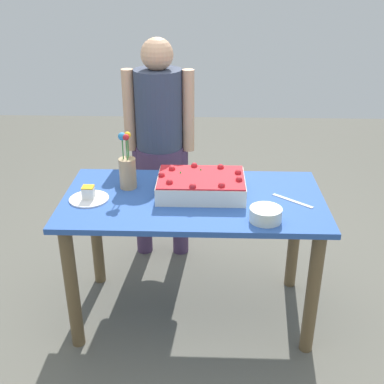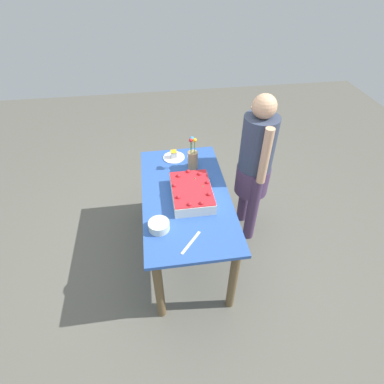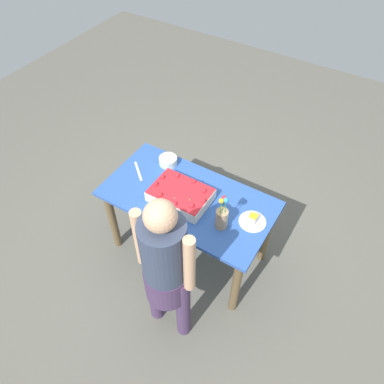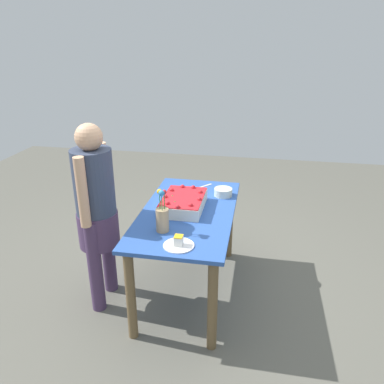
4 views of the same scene
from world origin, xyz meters
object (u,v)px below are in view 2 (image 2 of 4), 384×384
at_px(flower_vase, 193,158).
at_px(person_standing, 255,162).
at_px(cake_knife, 191,243).
at_px(fruit_bowl, 159,226).
at_px(sheet_cake, 192,192).
at_px(serving_plate_with_slice, 174,156).

xyz_separation_m(flower_vase, person_standing, (-0.12, -0.55, -0.02)).
relative_size(cake_knife, flower_vase, 0.74).
height_order(cake_knife, fruit_bowl, fruit_bowl).
distance_m(fruit_bowl, person_standing, 1.09).
bearing_deg(flower_vase, cake_knife, 170.90).
height_order(sheet_cake, cake_knife, sheet_cake).
relative_size(cake_knife, fruit_bowl, 1.52).
bearing_deg(sheet_cake, person_standing, -65.65).
xyz_separation_m(cake_knife, flower_vase, (0.88, -0.14, 0.11)).
distance_m(serving_plate_with_slice, person_standing, 0.78).
distance_m(flower_vase, fruit_bowl, 0.81).
relative_size(flower_vase, person_standing, 0.21).
distance_m(sheet_cake, fruit_bowl, 0.43).
bearing_deg(sheet_cake, serving_plate_with_slice, 8.76).
relative_size(serving_plate_with_slice, fruit_bowl, 1.33).
height_order(flower_vase, person_standing, person_standing).
height_order(flower_vase, fruit_bowl, flower_vase).
bearing_deg(person_standing, cake_knife, 47.62).
height_order(serving_plate_with_slice, person_standing, person_standing).
bearing_deg(cake_knife, fruit_bowl, 92.73).
distance_m(flower_vase, person_standing, 0.57).
bearing_deg(cake_knife, person_standing, -2.08).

